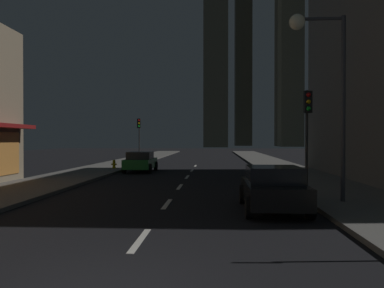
% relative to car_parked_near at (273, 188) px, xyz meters
% --- Properties ---
extents(ground_plane, '(78.00, 136.00, 0.10)m').
position_rel_car_parked_near_xyz_m(ground_plane, '(-3.60, 24.76, -0.79)').
color(ground_plane, black).
extents(sidewalk_right, '(4.00, 76.00, 0.15)m').
position_rel_car_parked_near_xyz_m(sidewalk_right, '(3.40, 24.76, -0.67)').
color(sidewalk_right, '#605E59').
rests_on(sidewalk_right, ground).
extents(sidewalk_left, '(4.00, 76.00, 0.15)m').
position_rel_car_parked_near_xyz_m(sidewalk_left, '(-10.60, 24.76, -0.67)').
color(sidewalk_left, '#605E59').
rests_on(sidewalk_left, ground).
extents(lane_marking_center, '(0.16, 33.40, 0.01)m').
position_rel_car_parked_near_xyz_m(lane_marking_center, '(-3.60, 6.36, -0.73)').
color(lane_marking_center, silver).
rests_on(lane_marking_center, ground).
extents(skyscraper_distant_tall, '(7.33, 6.48, 74.31)m').
position_rel_car_parked_near_xyz_m(skyscraper_distant_tall, '(-1.69, 108.94, 36.41)').
color(skyscraper_distant_tall, '#5E5946').
rests_on(skyscraper_distant_tall, ground).
extents(skyscraper_distant_mid, '(6.23, 7.77, 67.55)m').
position_rel_car_parked_near_xyz_m(skyscraper_distant_mid, '(8.78, 140.15, 33.03)').
color(skyscraper_distant_mid, '#4B4738').
rests_on(skyscraper_distant_mid, ground).
extents(skyscraper_distant_short, '(7.33, 8.55, 78.12)m').
position_rel_car_parked_near_xyz_m(skyscraper_distant_short, '(23.09, 121.47, 38.32)').
color(skyscraper_distant_short, brown).
rests_on(skyscraper_distant_short, ground).
extents(skyscraper_distant_slender, '(6.82, 6.56, 68.78)m').
position_rel_car_parked_near_xyz_m(skyscraper_distant_slender, '(23.15, 131.54, 33.65)').
color(skyscraper_distant_slender, '#2F2D23').
rests_on(skyscraper_distant_slender, ground).
extents(car_parked_near, '(1.98, 4.24, 1.45)m').
position_rel_car_parked_near_xyz_m(car_parked_near, '(0.00, 0.00, 0.00)').
color(car_parked_near, black).
rests_on(car_parked_near, ground).
extents(car_parked_far, '(1.98, 4.24, 1.45)m').
position_rel_car_parked_near_xyz_m(car_parked_far, '(-7.20, 15.27, 0.00)').
color(car_parked_far, '#1E722D').
rests_on(car_parked_far, ground).
extents(fire_hydrant_far_left, '(0.42, 0.30, 0.65)m').
position_rel_car_parked_near_xyz_m(fire_hydrant_far_left, '(-9.50, 16.73, -0.29)').
color(fire_hydrant_far_left, gold).
rests_on(fire_hydrant_far_left, sidewalk_left).
extents(traffic_light_near_right, '(0.32, 0.48, 4.20)m').
position_rel_car_parked_near_xyz_m(traffic_light_near_right, '(1.90, 3.54, 2.45)').
color(traffic_light_near_right, '#2D2D2D').
rests_on(traffic_light_near_right, sidewalk_right).
extents(traffic_light_far_left, '(0.32, 0.48, 4.20)m').
position_rel_car_parked_near_xyz_m(traffic_light_far_left, '(-9.10, 24.65, 2.45)').
color(traffic_light_far_left, '#2D2D2D').
rests_on(traffic_light_far_left, sidewalk_left).
extents(street_lamp_right, '(1.96, 0.56, 6.58)m').
position_rel_car_parked_near_xyz_m(street_lamp_right, '(1.78, 1.20, 4.33)').
color(street_lamp_right, '#38383D').
rests_on(street_lamp_right, sidewalk_right).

